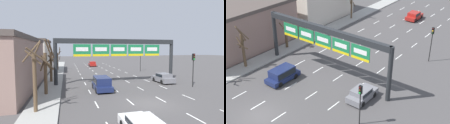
# 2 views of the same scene
# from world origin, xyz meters

# --- Properties ---
(ground_plane) EXTENTS (220.00, 220.00, 0.00)m
(ground_plane) POSITION_xyz_m (0.00, 0.00, 0.00)
(ground_plane) COLOR #474444
(sidewalk_left) EXTENTS (2.80, 110.00, 0.15)m
(sidewalk_left) POSITION_xyz_m (-9.65, 0.00, 0.07)
(sidewalk_left) COLOR #999993
(sidewalk_left) RESTS_ON ground_plane
(lane_dashes) EXTENTS (10.02, 67.00, 0.01)m
(lane_dashes) POSITION_xyz_m (-0.00, 13.50, 0.00)
(lane_dashes) COLOR white
(lane_dashes) RESTS_ON ground_plane
(sign_gantry) EXTENTS (18.63, 0.70, 6.60)m
(sign_gantry) POSITION_xyz_m (-0.00, 10.51, 5.23)
(sign_gantry) COLOR #232628
(sign_gantry) RESTS_ON ground_plane
(building_far) EXTENTS (13.93, 13.28, 7.12)m
(building_far) POSITION_xyz_m (-18.28, 26.33, 3.57)
(building_far) COLOR beige
(building_far) RESTS_ON ground_plane
(car_grey) EXTENTS (1.92, 3.92, 1.44)m
(car_grey) POSITION_xyz_m (6.69, 8.88, 0.76)
(car_grey) COLOR slate
(car_grey) RESTS_ON ground_plane
(car_red) EXTENTS (1.90, 4.02, 1.45)m
(car_red) POSITION_xyz_m (-0.22, 36.56, 0.77)
(car_red) COLOR maroon
(car_red) RESTS_ON ground_plane
(suv_navy) EXTENTS (1.98, 4.33, 1.70)m
(suv_navy) POSITION_xyz_m (-3.38, 6.35, 0.94)
(suv_navy) COLOR #19234C
(suv_navy) RESTS_ON ground_plane
(traffic_light_near_gantry) EXTENTS (0.30, 0.35, 5.01)m
(traffic_light_near_gantry) POSITION_xyz_m (8.85, 22.31, 3.56)
(traffic_light_near_gantry) COLOR black
(traffic_light_near_gantry) RESTS_ON ground_plane
(traffic_light_mid_block) EXTENTS (0.30, 0.35, 4.53)m
(traffic_light_mid_block) POSITION_xyz_m (8.91, 5.14, 3.24)
(traffic_light_mid_block) COLOR black
(traffic_light_mid_block) RESTS_ON ground_plane
(tree_bare_closest) EXTENTS (1.55, 1.53, 6.01)m
(tree_bare_closest) POSITION_xyz_m (-9.74, 5.61, 2.98)
(tree_bare_closest) COLOR brown
(tree_bare_closest) RESTS_ON sidewalk_left
(tree_bare_second) EXTENTS (1.35, 1.35, 5.44)m
(tree_bare_second) POSITION_xyz_m (-9.55, 29.71, 2.71)
(tree_bare_second) COLOR brown
(tree_bare_second) RESTS_ON sidewalk_left
(tree_bare_third) EXTENTS (2.26, 2.27, 5.71)m
(tree_bare_third) POSITION_xyz_m (-10.01, 0.05, 3.05)
(tree_bare_third) COLOR brown
(tree_bare_third) RESTS_ON sidewalk_left
(tree_bare_furthest) EXTENTS (1.92, 1.95, 5.56)m
(tree_bare_furthest) POSITION_xyz_m (-9.84, 13.31, 2.76)
(tree_bare_furthest) COLOR brown
(tree_bare_furthest) RESTS_ON sidewalk_left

